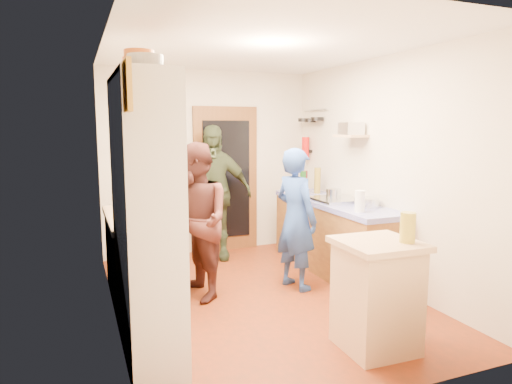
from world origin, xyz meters
TOP-DOWN VIEW (x-y plane):
  - floor at (0.00, 0.00)m, footprint 3.00×4.00m
  - ceiling at (0.00, 0.00)m, footprint 3.00×4.00m
  - wall_back at (0.00, 2.01)m, footprint 3.00×0.02m
  - wall_front at (0.00, -2.01)m, footprint 3.00×0.02m
  - wall_left at (-1.51, 0.00)m, footprint 0.02×4.00m
  - wall_right at (1.51, 0.00)m, footprint 0.02×4.00m
  - door_frame at (0.25, 1.97)m, footprint 0.95×0.06m
  - door_glass at (0.25, 1.94)m, footprint 0.70×0.02m
  - hutch_body at (-1.30, -0.80)m, footprint 0.40×1.20m
  - hutch_top_shelf at (-1.30, -0.80)m, footprint 0.40×1.14m
  - plate_stack at (-1.30, -1.06)m, footprint 0.25×0.25m
  - orange_pot_a at (-1.30, -0.76)m, footprint 0.22×0.22m
  - orange_pot_b at (-1.30, -0.46)m, footprint 0.19×0.19m
  - left_counter_base at (-1.20, 0.45)m, footprint 0.60×1.40m
  - left_counter_top at (-1.20, 0.45)m, footprint 0.64×1.44m
  - toaster at (-1.15, 0.03)m, footprint 0.25×0.18m
  - kettle at (-1.25, 0.33)m, footprint 0.18×0.18m
  - orange_bowl at (-1.12, 0.57)m, footprint 0.18×0.18m
  - chopping_board at (-1.18, 1.03)m, footprint 0.35×0.30m
  - right_counter_base at (1.20, 0.50)m, footprint 0.60×2.20m
  - right_counter_top at (1.20, 0.50)m, footprint 0.62×2.22m
  - hob at (1.20, 0.47)m, footprint 0.55×0.58m
  - pot_on_hob at (1.15, 0.46)m, footprint 0.18×0.18m
  - bottle_a at (1.05, 1.08)m, footprint 0.10×0.10m
  - bottle_b at (1.18, 1.27)m, footprint 0.09×0.09m
  - bottle_c at (1.31, 1.15)m, footprint 0.09×0.09m
  - paper_towel at (1.05, -0.25)m, footprint 0.13×0.13m
  - mixing_bowl at (1.30, -0.02)m, footprint 0.29×0.29m
  - island_base at (0.44, -1.40)m, footprint 0.56×0.56m
  - island_top at (0.44, -1.40)m, footprint 0.63×0.63m
  - cutting_board at (0.39, -1.35)m, footprint 0.36×0.29m
  - oil_jar at (0.62, -1.53)m, footprint 0.12×0.12m
  - pan_rail at (1.46, 1.52)m, footprint 0.02×0.65m
  - pan_hang_a at (1.40, 1.35)m, footprint 0.18×0.18m
  - pan_hang_b at (1.40, 1.55)m, footprint 0.16×0.16m
  - pan_hang_c at (1.40, 1.75)m, footprint 0.17×0.17m
  - wall_shelf at (1.37, 0.45)m, footprint 0.26×0.42m
  - radio at (1.37, 0.45)m, footprint 0.26×0.33m
  - ext_bracket at (1.47, 1.70)m, footprint 0.06×0.10m
  - fire_extinguisher at (1.41, 1.70)m, footprint 0.11×0.11m
  - picture_frame at (-1.48, -1.55)m, footprint 0.03×0.25m
  - person_hob at (0.51, 0.12)m, footprint 0.54×0.67m
  - person_left at (-0.62, 0.27)m, footprint 0.75×0.90m
  - person_back at (-0.06, 1.59)m, footprint 1.16×0.70m

SIDE VIEW (x-z plane):
  - floor at x=0.00m, z-range -0.02..0.00m
  - right_counter_base at x=1.20m, z-range 0.00..0.84m
  - left_counter_base at x=-1.20m, z-range 0.00..0.85m
  - island_base at x=0.44m, z-range 0.00..0.86m
  - person_hob at x=0.51m, z-range 0.00..1.58m
  - person_left at x=-0.62m, z-range 0.00..1.66m
  - right_counter_top at x=1.20m, z-range 0.84..0.90m
  - left_counter_top at x=-1.20m, z-range 0.85..0.90m
  - island_top at x=0.44m, z-range 0.86..0.91m
  - cutting_board at x=0.39m, z-range 0.89..0.91m
  - chopping_board at x=-1.18m, z-range 0.90..0.92m
  - person_back at x=-0.06m, z-range 0.00..1.84m
  - hob at x=1.20m, z-range 0.90..0.94m
  - orange_bowl at x=-1.12m, z-range 0.90..0.98m
  - mixing_bowl at x=1.30m, z-range 0.90..1.01m
  - kettle at x=-1.25m, z-range 0.90..1.07m
  - toaster at x=-1.15m, z-range 0.90..1.08m
  - pot_on_hob at x=1.15m, z-range 0.94..1.06m
  - paper_towel at x=1.05m, z-range 0.90..1.13m
  - oil_jar at x=0.62m, z-range 0.91..1.15m
  - door_frame at x=0.25m, z-range 0.00..2.10m
  - door_glass at x=0.25m, z-range 0.20..1.90m
  - bottle_b at x=1.18m, z-range 0.90..1.21m
  - bottle_a at x=1.05m, z-range 0.90..1.22m
  - bottle_c at x=1.31m, z-range 0.90..1.26m
  - hutch_body at x=-1.30m, z-range 0.00..2.20m
  - wall_back at x=0.00m, z-range 0.00..2.60m
  - wall_front at x=0.00m, z-range 0.00..2.60m
  - wall_left at x=-1.51m, z-range 0.00..2.60m
  - wall_right at x=1.51m, z-range 0.00..2.60m
  - ext_bracket at x=1.47m, z-range 1.43..1.47m
  - fire_extinguisher at x=1.41m, z-range 1.34..1.66m
  - wall_shelf at x=1.37m, z-range 1.69..1.71m
  - radio at x=1.37m, z-range 1.72..1.86m
  - pan_hang_b at x=1.40m, z-range 1.88..1.92m
  - pan_hang_c at x=1.40m, z-range 1.89..1.93m
  - pan_hang_a at x=1.40m, z-range 1.90..1.94m
  - pan_rail at x=1.46m, z-range 2.04..2.06m
  - picture_frame at x=-1.48m, z-range 1.90..2.20m
  - hutch_top_shelf at x=-1.30m, z-range 2.16..2.20m
  - plate_stack at x=-1.30m, z-range 2.20..2.30m
  - orange_pot_b at x=-1.30m, z-range 2.20..2.37m
  - orange_pot_a at x=-1.30m, z-range 2.20..2.38m
  - ceiling at x=0.00m, z-range 2.60..2.62m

